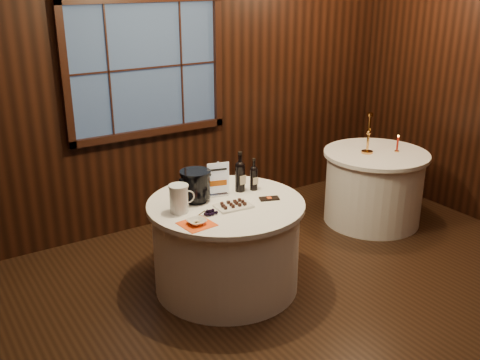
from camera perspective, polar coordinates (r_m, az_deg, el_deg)
ground at (r=4.20m, az=6.06°, el=-16.51°), size 6.00×6.00×0.00m
back_wall at (r=5.59m, az=-9.56°, el=10.12°), size 6.00×0.10×3.00m
main_table at (r=4.69m, az=-1.40°, el=-6.57°), size 1.28×1.28×0.77m
side_table at (r=6.07m, az=13.41°, el=-0.68°), size 1.08×1.08×0.77m
sign_stand at (r=4.63m, az=-2.22°, el=-0.40°), size 0.18×0.13×0.30m
port_bottle_left at (r=4.70m, az=0.00°, el=0.59°), size 0.08×0.09×0.35m
port_bottle_right at (r=4.75m, az=1.42°, el=0.38°), size 0.07×0.07×0.28m
ice_bucket at (r=4.52m, az=-4.53°, el=-0.53°), size 0.25×0.25×0.26m
chocolate_plate at (r=4.43m, az=-0.67°, el=-2.57°), size 0.29×0.21×0.04m
chocolate_box at (r=4.59m, az=2.99°, el=-1.89°), size 0.18×0.13×0.01m
grape_bunch at (r=4.31m, az=-3.07°, el=-3.26°), size 0.18×0.09×0.04m
glass_pitcher at (r=4.33m, az=-6.20°, el=-1.87°), size 0.21×0.16×0.22m
orange_napkin at (r=4.15m, az=-4.42°, el=-4.49°), size 0.25×0.25×0.00m
cracker_bowl at (r=4.14m, az=-4.42°, el=-4.25°), size 0.15×0.15×0.03m
brass_candlestick at (r=5.86m, az=12.89°, el=4.11°), size 0.12×0.12×0.42m
red_candle at (r=6.00m, az=15.70°, el=3.44°), size 0.05×0.05×0.18m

